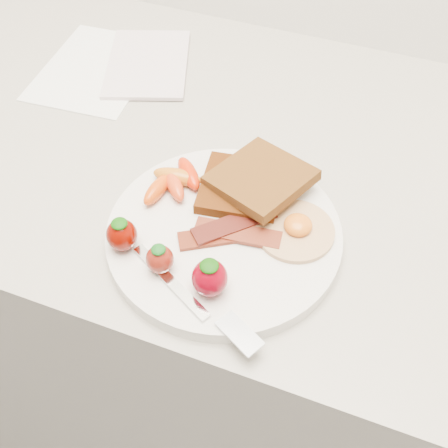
% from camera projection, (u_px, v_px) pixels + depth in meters
% --- Properties ---
extents(counter, '(2.00, 0.60, 0.90)m').
position_uv_depth(counter, '(249.00, 325.00, 1.09)').
color(counter, gray).
rests_on(counter, ground).
extents(plate, '(0.27, 0.27, 0.02)m').
position_uv_depth(plate, '(224.00, 234.00, 0.65)').
color(plate, silver).
rests_on(plate, counter).
extents(toast_lower, '(0.11, 0.11, 0.01)m').
position_uv_depth(toast_lower, '(241.00, 187.00, 0.67)').
color(toast_lower, black).
rests_on(toast_lower, plate).
extents(toast_upper, '(0.13, 0.13, 0.02)m').
position_uv_depth(toast_upper, '(261.00, 178.00, 0.66)').
color(toast_upper, '#4B2909').
rests_on(toast_upper, toast_lower).
extents(fried_egg, '(0.10, 0.10, 0.02)m').
position_uv_depth(fried_egg, '(296.00, 229.00, 0.63)').
color(fried_egg, beige).
rests_on(fried_egg, plate).
extents(bacon_strips, '(0.12, 0.10, 0.01)m').
position_uv_depth(bacon_strips, '(231.00, 231.00, 0.63)').
color(bacon_strips, '#3E0F06').
rests_on(bacon_strips, plate).
extents(baby_carrots, '(0.07, 0.09, 0.02)m').
position_uv_depth(baby_carrots, '(175.00, 181.00, 0.68)').
color(baby_carrots, '#C26617').
rests_on(baby_carrots, plate).
extents(strawberries, '(0.15, 0.06, 0.05)m').
position_uv_depth(strawberries, '(168.00, 258.00, 0.59)').
color(strawberries, '#5D0700').
rests_on(strawberries, plate).
extents(fork, '(0.17, 0.09, 0.00)m').
position_uv_depth(fork, '(201.00, 304.00, 0.57)').
color(fork, silver).
rests_on(fork, plate).
extents(paper_sheet, '(0.17, 0.22, 0.00)m').
position_uv_depth(paper_sheet, '(97.00, 69.00, 0.87)').
color(paper_sheet, white).
rests_on(paper_sheet, counter).
extents(notepad, '(0.17, 0.21, 0.01)m').
position_uv_depth(notepad, '(148.00, 63.00, 0.87)').
color(notepad, silver).
rests_on(notepad, paper_sheet).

